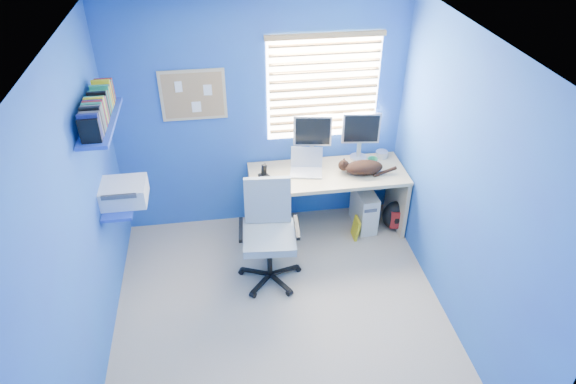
{
  "coord_description": "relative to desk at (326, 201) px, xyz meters",
  "views": [
    {
      "loc": [
        -0.42,
        -3.19,
        3.58
      ],
      "look_at": [
        0.15,
        0.65,
        0.95
      ],
      "focal_mm": 32.0,
      "sensor_mm": 36.0,
      "label": 1
    }
  ],
  "objects": [
    {
      "name": "tower_pc",
      "position": [
        0.44,
        0.0,
        -0.14
      ],
      "size": [
        0.21,
        0.45,
        0.45
      ],
      "primitive_type": "cube",
      "rotation": [
        0.0,
        0.0,
        0.06
      ],
      "color": "beige",
      "rests_on": "floor"
    },
    {
      "name": "monitor_right",
      "position": [
        0.39,
        0.25,
        0.64
      ],
      "size": [
        0.41,
        0.17,
        0.54
      ],
      "primitive_type": "cube",
      "rotation": [
        0.0,
        0.0,
        -0.13
      ],
      "color": "silver",
      "rests_on": "desk"
    },
    {
      "name": "window_blinds",
      "position": [
        -0.01,
        0.31,
        1.18
      ],
      "size": [
        1.15,
        0.05,
        1.1
      ],
      "color": "white",
      "rests_on": "ground"
    },
    {
      "name": "floor",
      "position": [
        -0.66,
        -1.26,
        -0.37
      ],
      "size": [
        3.0,
        3.2,
        0.0
      ],
      "primitive_type": "cube",
      "color": "#B8A78B",
      "rests_on": "ground"
    },
    {
      "name": "phone",
      "position": [
        -0.67,
        -0.01,
        0.45
      ],
      "size": [
        0.12,
        0.14,
        0.17
      ],
      "primitive_type": "cube",
      "rotation": [
        0.0,
        0.0,
        0.38
      ],
      "color": "black",
      "rests_on": "desk"
    },
    {
      "name": "laptop",
      "position": [
        -0.23,
        0.03,
        0.48
      ],
      "size": [
        0.38,
        0.32,
        0.22
      ],
      "primitive_type": "cube",
      "rotation": [
        0.0,
        0.0,
        -0.21
      ],
      "color": "silver",
      "rests_on": "desk"
    },
    {
      "name": "mug",
      "position": [
        0.49,
        0.05,
        0.42
      ],
      "size": [
        0.1,
        0.09,
        0.1
      ],
      "primitive_type": "imported",
      "color": "#25875A",
      "rests_on": "desk"
    },
    {
      "name": "backpack",
      "position": [
        0.77,
        -0.1,
        -0.19
      ],
      "size": [
        0.32,
        0.25,
        0.35
      ],
      "primitive_type": "ellipsoid",
      "rotation": [
        0.0,
        0.0,
        -0.09
      ],
      "color": "black",
      "rests_on": "floor"
    },
    {
      "name": "ceiling",
      "position": [
        -0.66,
        -1.26,
        2.13
      ],
      "size": [
        3.0,
        3.2,
        0.0
      ],
      "primitive_type": "cube",
      "color": "white",
      "rests_on": "wall_back"
    },
    {
      "name": "desk",
      "position": [
        0.0,
        0.0,
        0.0
      ],
      "size": [
        1.64,
        0.65,
        0.74
      ],
      "primitive_type": "cube",
      "color": "tan",
      "rests_on": "floor"
    },
    {
      "name": "cat",
      "position": [
        0.36,
        -0.07,
        0.44
      ],
      "size": [
        0.44,
        0.31,
        0.14
      ],
      "primitive_type": "ellipsoid",
      "rotation": [
        0.0,
        0.0,
        -0.28
      ],
      "color": "black",
      "rests_on": "desk"
    },
    {
      "name": "wall_left",
      "position": [
        -2.16,
        -1.26,
        0.88
      ],
      "size": [
        0.01,
        3.2,
        2.5
      ],
      "primitive_type": "cube",
      "color": "blue",
      "rests_on": "ground"
    },
    {
      "name": "office_chair",
      "position": [
        -0.7,
        -0.66,
        0.01
      ],
      "size": [
        0.64,
        0.64,
        1.02
      ],
      "color": "black",
      "rests_on": "floor"
    },
    {
      "name": "wall_back",
      "position": [
        -0.66,
        0.34,
        0.88
      ],
      "size": [
        3.0,
        0.01,
        2.5
      ],
      "primitive_type": "cube",
      "color": "blue",
      "rests_on": "ground"
    },
    {
      "name": "drawer_boxes",
      "position": [
        -0.56,
        0.12,
        -0.1
      ],
      "size": [
        0.35,
        0.28,
        0.54
      ],
      "primitive_type": "cube",
      "color": "tan",
      "rests_on": "floor"
    },
    {
      "name": "cd_spindle",
      "position": [
        0.65,
        0.23,
        0.41
      ],
      "size": [
        0.13,
        0.13,
        0.07
      ],
      "primitive_type": "cylinder",
      "color": "silver",
      "rests_on": "desk"
    },
    {
      "name": "corkboard",
      "position": [
        -1.31,
        0.33,
        1.18
      ],
      "size": [
        0.64,
        0.02,
        0.52
      ],
      "color": "tan",
      "rests_on": "ground"
    },
    {
      "name": "yellow_book",
      "position": [
        0.3,
        -0.2,
        -0.25
      ],
      "size": [
        0.03,
        0.17,
        0.24
      ],
      "primitive_type": "cube",
      "color": "yellow",
      "rests_on": "floor"
    },
    {
      "name": "monitor_left",
      "position": [
        -0.13,
        0.26,
        0.64
      ],
      "size": [
        0.41,
        0.18,
        0.54
      ],
      "primitive_type": "cube",
      "rotation": [
        0.0,
        0.0,
        -0.16
      ],
      "color": "silver",
      "rests_on": "desk"
    },
    {
      "name": "wall_shelves",
      "position": [
        -2.01,
        -0.51,
        1.06
      ],
      "size": [
        0.42,
        0.9,
        1.05
      ],
      "color": "#2041BC",
      "rests_on": "ground"
    },
    {
      "name": "wall_right",
      "position": [
        0.84,
        -1.26,
        0.88
      ],
      "size": [
        0.01,
        3.2,
        2.5
      ],
      "primitive_type": "cube",
      "color": "blue",
      "rests_on": "ground"
    }
  ]
}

